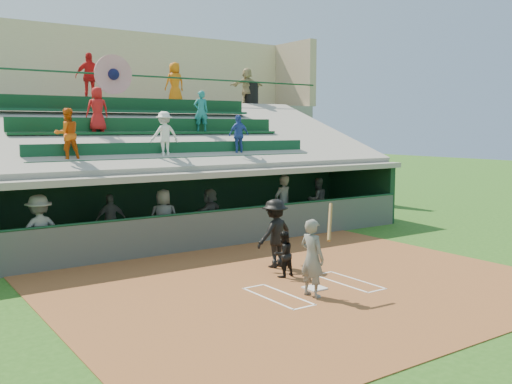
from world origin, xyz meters
TOP-DOWN VIEW (x-y plane):
  - ground at (0.00, 0.00)m, footprint 100.00×100.00m
  - dirt_slab at (0.00, 0.50)m, footprint 11.00×9.00m
  - home_plate at (0.00, 0.00)m, footprint 0.43×0.43m
  - batters_box_chalk at (0.00, 0.00)m, footprint 2.65×1.85m
  - dugout_floor at (0.00, 6.75)m, footprint 16.00×3.50m
  - concourse_slab at (0.00, 13.50)m, footprint 20.00×3.00m
  - grandstand at (-0.01, 10.51)m, footprint 20.40×10.40m
  - batter_at_plate at (-0.41, -0.39)m, footprint 0.87×0.75m
  - catcher at (0.04, 1.20)m, footprint 0.56×0.45m
  - home_umpire at (0.45, 2.11)m, footprint 1.23×0.85m
  - dugout_bench at (-0.09, 8.13)m, footprint 14.27×4.23m
  - dugout_player_a at (-4.53, 5.39)m, footprint 1.27×0.81m
  - dugout_player_b at (-2.07, 7.01)m, footprint 0.94×0.47m
  - dugout_player_c at (-0.93, 5.73)m, footprint 1.00×0.82m
  - dugout_player_d at (1.05, 6.47)m, footprint 1.50×1.14m
  - dugout_player_e at (3.48, 5.78)m, footprint 0.79×0.59m
  - dugout_player_f at (5.92, 6.82)m, footprint 0.91×0.76m
  - trash_bin at (6.59, 12.30)m, footprint 0.66×0.66m
  - concourse_staff_a at (-0.68, 12.66)m, footprint 1.17×0.74m
  - concourse_staff_b at (3.09, 12.96)m, footprint 0.86×0.56m
  - concourse_staff_c at (6.34, 12.25)m, footprint 1.59×1.00m

SIDE VIEW (x-z plane):
  - ground at x=0.00m, z-range 0.00..0.00m
  - dirt_slab at x=0.00m, z-range 0.00..0.02m
  - dugout_floor at x=0.00m, z-range 0.00..0.04m
  - batters_box_chalk at x=0.00m, z-range 0.02..0.03m
  - home_plate at x=0.00m, z-range 0.02..0.05m
  - dugout_bench at x=-0.09m, z-range 0.04..0.48m
  - catcher at x=0.04m, z-range 0.02..1.12m
  - dugout_player_b at x=-2.07m, z-range 0.04..1.59m
  - dugout_player_d at x=1.05m, z-range 0.04..1.62m
  - batter_at_plate at x=-0.41m, z-range -0.12..1.84m
  - dugout_player_f at x=5.92m, z-range 0.04..1.69m
  - home_umpire at x=0.45m, z-range 0.02..1.77m
  - dugout_player_c at x=-0.93m, z-range 0.04..1.79m
  - dugout_player_a at x=-4.53m, z-range 0.04..1.90m
  - dugout_player_e at x=3.48m, z-range 0.04..1.99m
  - grandstand at x=-0.01m, z-range -1.64..6.16m
  - concourse_slab at x=0.00m, z-range 0.00..4.60m
  - trash_bin at x=6.59m, z-range 4.60..5.59m
  - concourse_staff_c at x=6.34m, z-range 4.60..6.24m
  - concourse_staff_b at x=3.09m, z-range 4.60..6.35m
  - concourse_staff_a at x=-0.68m, z-range 4.60..6.45m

